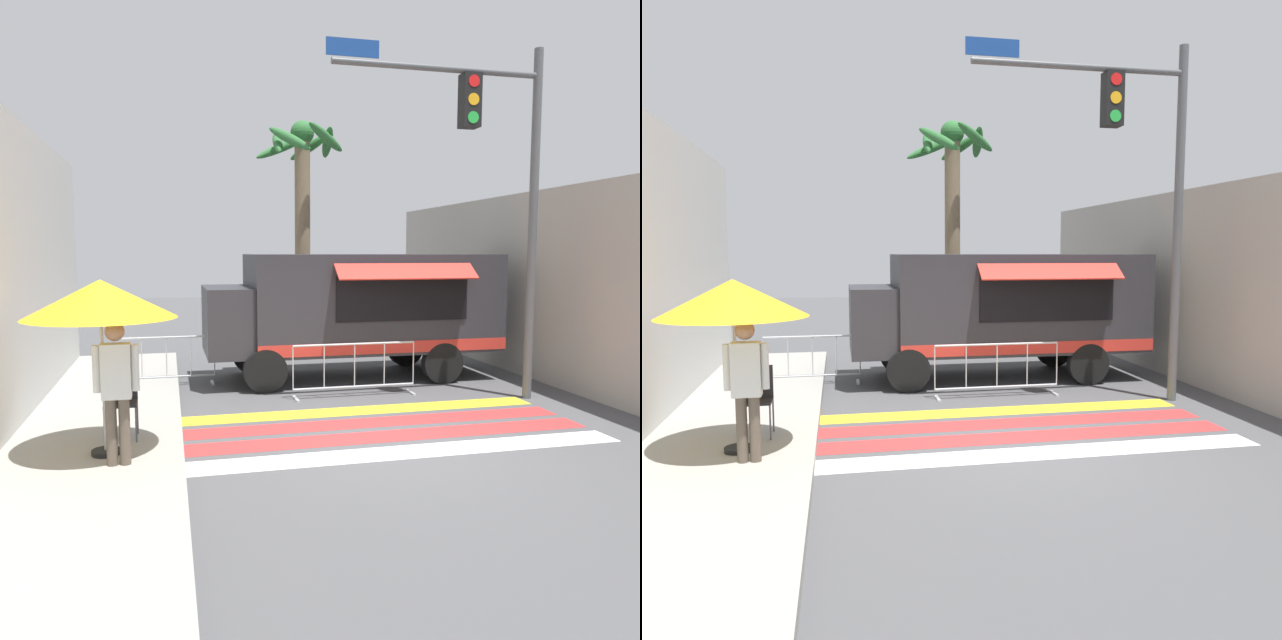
# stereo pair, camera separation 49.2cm
# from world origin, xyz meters

# --- Properties ---
(ground_plane) EXTENTS (60.00, 60.00, 0.00)m
(ground_plane) POSITION_xyz_m (0.00, 0.00, 0.00)
(ground_plane) COLOR #4C4C4F
(concrete_wall_right) EXTENTS (0.20, 16.00, 3.99)m
(concrete_wall_right) POSITION_xyz_m (4.54, 3.00, 1.99)
(concrete_wall_right) COLOR #A39E93
(concrete_wall_right) RESTS_ON ground_plane
(crosswalk_painted) EXTENTS (6.40, 2.84, 0.01)m
(crosswalk_painted) POSITION_xyz_m (0.00, 0.78, 0.00)
(crosswalk_painted) COLOR white
(crosswalk_painted) RESTS_ON ground_plane
(food_truck) EXTENTS (6.16, 2.72, 2.66)m
(food_truck) POSITION_xyz_m (0.69, 4.72, 1.56)
(food_truck) COLOR #2D2D33
(food_truck) RESTS_ON ground_plane
(traffic_signal_pole) EXTENTS (3.95, 0.29, 6.27)m
(traffic_signal_pole) POSITION_xyz_m (2.64, 2.08, 4.21)
(traffic_signal_pole) COLOR #515456
(traffic_signal_pole) RESTS_ON ground_plane
(patio_umbrella) EXTENTS (1.86, 1.86, 2.21)m
(patio_umbrella) POSITION_xyz_m (-3.88, -0.01, 2.12)
(patio_umbrella) COLOR black
(patio_umbrella) RESTS_ON sidewalk_left
(folding_chair) EXTENTS (0.43, 0.43, 0.96)m
(folding_chair) POSITION_xyz_m (-3.74, 0.71, 0.75)
(folding_chair) COLOR #4C4C51
(folding_chair) RESTS_ON sidewalk_left
(vendor_person) EXTENTS (0.53, 0.23, 1.73)m
(vendor_person) POSITION_xyz_m (-3.70, -0.45, 1.15)
(vendor_person) COLOR brown
(vendor_person) RESTS_ON sidewalk_left
(barricade_front) EXTENTS (2.38, 0.44, 1.01)m
(barricade_front) POSITION_xyz_m (0.30, 2.99, 0.51)
(barricade_front) COLOR #B7BABF
(barricade_front) RESTS_ON ground_plane
(barricade_side) EXTENTS (1.95, 0.44, 1.01)m
(barricade_side) POSITION_xyz_m (-3.14, 4.77, 0.50)
(barricade_side) COLOR #B7BABF
(barricade_side) RESTS_ON ground_plane
(palm_tree) EXTENTS (2.29, 2.38, 5.99)m
(palm_tree) POSITION_xyz_m (0.30, 7.68, 4.01)
(palm_tree) COLOR #7A664C
(palm_tree) RESTS_ON ground_plane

